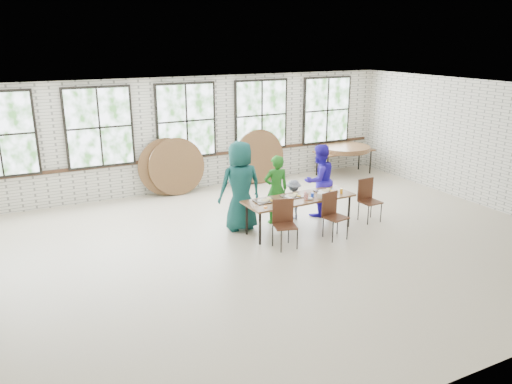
# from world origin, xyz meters

# --- Properties ---
(room) EXTENTS (12.00, 12.00, 12.00)m
(room) POSITION_xyz_m (0.00, 4.44, 1.83)
(room) COLOR #BAA994
(room) RESTS_ON ground
(dining_table) EXTENTS (2.43, 0.89, 0.74)m
(dining_table) POSITION_xyz_m (1.08, 0.53, 0.69)
(dining_table) COLOR brown
(dining_table) RESTS_ON ground
(chair_near_left) EXTENTS (0.51, 0.50, 0.95)m
(chair_near_left) POSITION_xyz_m (0.39, -0.03, 0.56)
(chair_near_left) COLOR #492718
(chair_near_left) RESTS_ON ground
(chair_near_right) EXTENTS (0.49, 0.48, 0.95)m
(chair_near_right) POSITION_xyz_m (1.51, -0.07, 0.56)
(chair_near_right) COLOR #492718
(chair_near_right) RESTS_ON ground
(chair_spare) EXTENTS (0.43, 0.42, 0.95)m
(chair_spare) POSITION_xyz_m (2.80, 0.41, 0.56)
(chair_spare) COLOR #492718
(chair_spare) RESTS_ON ground
(adult_teal) EXTENTS (0.96, 0.64, 1.92)m
(adult_teal) POSITION_xyz_m (0.03, 1.18, 0.96)
(adult_teal) COLOR #165447
(adult_teal) RESTS_ON ground
(adult_green) EXTENTS (0.60, 0.43, 1.54)m
(adult_green) POSITION_xyz_m (0.89, 1.18, 0.77)
(adult_green) COLOR #1F6C1D
(adult_green) RESTS_ON ground
(toddler) EXTENTS (0.63, 0.40, 0.92)m
(toddler) POSITION_xyz_m (1.33, 1.18, 0.46)
(toddler) COLOR #121A38
(toddler) RESTS_ON ground
(adult_blue) EXTENTS (0.89, 0.74, 1.66)m
(adult_blue) POSITION_xyz_m (2.01, 1.18, 0.83)
(adult_blue) COLOR #2D1BC3
(adult_blue) RESTS_ON ground
(storage_table) EXTENTS (1.83, 0.82, 0.74)m
(storage_table) POSITION_xyz_m (4.69, 3.85, 0.69)
(storage_table) COLOR brown
(storage_table) RESTS_ON ground
(tabletop_clutter) EXTENTS (1.98, 0.57, 0.11)m
(tabletop_clutter) POSITION_xyz_m (1.17, 0.50, 0.77)
(tabletop_clutter) COLOR black
(tabletop_clutter) RESTS_ON dining_table
(round_tops_stacked) EXTENTS (1.50, 1.50, 0.13)m
(round_tops_stacked) POSITION_xyz_m (4.69, 3.85, 0.80)
(round_tops_stacked) COLOR brown
(round_tops_stacked) RESTS_ON storage_table
(round_tops_leaning) EXTENTS (4.20, 0.36, 1.50)m
(round_tops_leaning) POSITION_xyz_m (0.77, 4.24, 0.73)
(round_tops_leaning) COLOR brown
(round_tops_leaning) RESTS_ON ground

